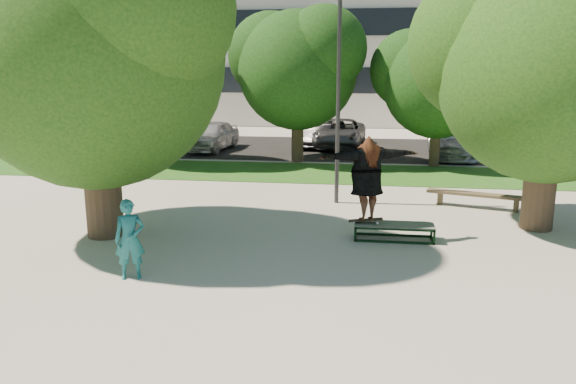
# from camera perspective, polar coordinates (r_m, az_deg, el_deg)

# --- Properties ---
(ground) EXTENTS (120.00, 120.00, 0.00)m
(ground) POSITION_cam_1_polar(r_m,az_deg,el_deg) (11.78, -1.29, -6.68)
(ground) COLOR gray
(ground) RESTS_ON ground
(grass_strip) EXTENTS (30.00, 4.00, 0.02)m
(grass_strip) POSITION_cam_1_polar(r_m,az_deg,el_deg) (20.85, 5.59, 1.88)
(grass_strip) COLOR #184915
(grass_strip) RESTS_ON ground
(asphalt_strip) EXTENTS (40.00, 8.00, 0.01)m
(asphalt_strip) POSITION_cam_1_polar(r_m,az_deg,el_deg) (27.30, 4.07, 4.47)
(asphalt_strip) COLOR black
(asphalt_strip) RESTS_ON ground
(tree_left) EXTENTS (6.96, 5.95, 7.12)m
(tree_left) POSITION_cam_1_polar(r_m,az_deg,el_deg) (13.51, -19.46, 14.19)
(tree_left) COLOR #38281E
(tree_left) RESTS_ON ground
(tree_right) EXTENTS (6.24, 5.33, 6.51)m
(tree_right) POSITION_cam_1_polar(r_m,az_deg,el_deg) (14.65, 24.88, 12.29)
(tree_right) COLOR #38281E
(tree_right) RESTS_ON ground
(bg_tree_left) EXTENTS (5.28, 4.51, 5.77)m
(bg_tree_left) POSITION_cam_1_polar(r_m,az_deg,el_deg) (23.57, -13.17, 11.97)
(bg_tree_left) COLOR #38281E
(bg_tree_left) RESTS_ON ground
(bg_tree_mid) EXTENTS (5.76, 4.92, 6.24)m
(bg_tree_mid) POSITION_cam_1_polar(r_m,az_deg,el_deg) (23.22, 0.83, 12.99)
(bg_tree_mid) COLOR #38281E
(bg_tree_mid) RESTS_ON ground
(bg_tree_right) EXTENTS (5.04, 4.31, 5.43)m
(bg_tree_right) POSITION_cam_1_polar(r_m,az_deg,el_deg) (22.69, 14.88, 11.25)
(bg_tree_right) COLOR #38281E
(bg_tree_right) RESTS_ON ground
(lamppost) EXTENTS (0.25, 0.15, 6.11)m
(lamppost) POSITION_cam_1_polar(r_m,az_deg,el_deg) (16.00, 5.14, 9.95)
(lamppost) COLOR #2D2D30
(lamppost) RESTS_ON ground
(office_building) EXTENTS (30.00, 14.12, 16.00)m
(office_building) POSITION_cam_1_polar(r_m,az_deg,el_deg) (43.30, 2.98, 18.14)
(office_building) COLOR beige
(office_building) RESTS_ON ground
(grind_box) EXTENTS (1.80, 0.60, 0.38)m
(grind_box) POSITION_cam_1_polar(r_m,az_deg,el_deg) (13.13, 10.70, -3.97)
(grind_box) COLOR black
(grind_box) RESTS_ON ground
(skater_rig) EXTENTS (2.44, 1.54, 2.01)m
(skater_rig) POSITION_cam_1_polar(r_m,az_deg,el_deg) (12.82, 8.03, 1.38)
(skater_rig) COLOR white
(skater_rig) RESTS_ON grind_box
(bystander) EXTENTS (0.65, 0.54, 1.51)m
(bystander) POSITION_cam_1_polar(r_m,az_deg,el_deg) (10.87, -15.78, -4.66)
(bystander) COLOR #1C686C
(bystander) RESTS_ON ground
(bench) EXTENTS (2.77, 1.16, 0.43)m
(bench) POSITION_cam_1_polar(r_m,az_deg,el_deg) (16.56, 18.71, -0.35)
(bench) COLOR brown
(bench) RESTS_ON ground
(car_silver_a) EXTENTS (2.11, 4.24, 1.39)m
(car_silver_a) POSITION_cam_1_polar(r_m,az_deg,el_deg) (26.76, -7.78, 5.71)
(car_silver_a) COLOR #B9BABE
(car_silver_a) RESTS_ON asphalt_strip
(car_dark) EXTENTS (1.53, 3.95, 1.28)m
(car_dark) POSITION_cam_1_polar(r_m,az_deg,el_deg) (27.75, 3.12, 5.95)
(car_dark) COLOR black
(car_dark) RESTS_ON asphalt_strip
(car_grey) EXTENTS (2.57, 5.03, 1.36)m
(car_grey) POSITION_cam_1_polar(r_m,az_deg,el_deg) (27.64, 5.26, 5.96)
(car_grey) COLOR #505155
(car_grey) RESTS_ON asphalt_strip
(car_silver_b) EXTENTS (2.08, 4.76, 1.36)m
(car_silver_b) POSITION_cam_1_polar(r_m,az_deg,el_deg) (25.57, 16.32, 4.96)
(car_silver_b) COLOR #B9B9BE
(car_silver_b) RESTS_ON asphalt_strip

